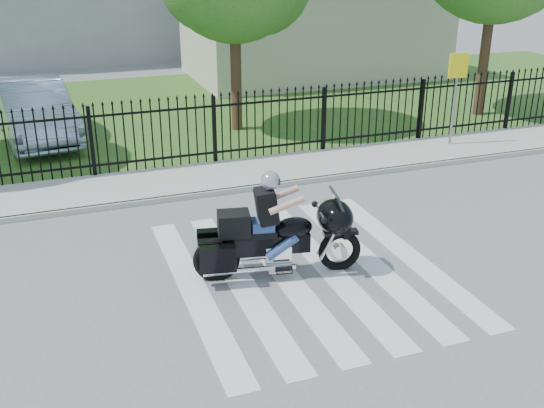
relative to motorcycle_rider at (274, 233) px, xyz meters
name	(u,v)px	position (x,y,z in m)	size (l,w,h in m)	color
ground	(306,271)	(0.57, -0.09, -0.79)	(120.00, 120.00, 0.00)	slate
crosswalk	(306,271)	(0.57, -0.09, -0.78)	(5.00, 5.50, 0.01)	silver
sidewalk	(226,176)	(0.57, 4.91, -0.73)	(40.00, 2.00, 0.12)	#ADAAA3
curb	(239,190)	(0.57, 3.91, -0.73)	(40.00, 0.12, 0.12)	#ADAAA3
grass_strip	(169,110)	(0.57, 11.91, -0.78)	(40.00, 12.00, 0.02)	#28591E
iron_fence	(214,131)	(0.57, 5.91, 0.11)	(26.00, 0.04, 1.80)	black
building_low	(313,33)	(7.57, 15.91, 0.96)	(10.00, 6.00, 3.50)	beige
motorcycle_rider	(274,233)	(0.00, 0.00, 0.00)	(2.90, 1.30, 1.93)	black
parked_car	(35,111)	(-3.64, 9.88, 0.07)	(1.77, 5.08, 1.67)	#A0AFC9
traffic_sign	(457,80)	(7.06, 5.10, 1.11)	(0.54, 0.11, 2.49)	gray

